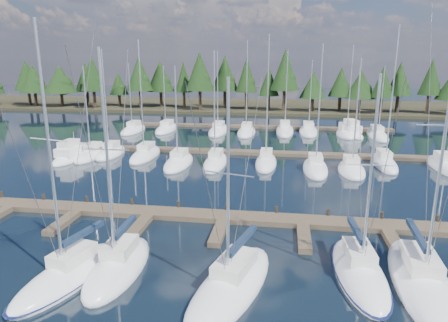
% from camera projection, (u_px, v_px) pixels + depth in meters
% --- Properties ---
extents(ground, '(260.00, 260.00, 0.00)m').
position_uv_depth(ground, '(241.00, 176.00, 42.86)').
color(ground, black).
rests_on(ground, ground).
extents(far_shore, '(220.00, 30.00, 0.60)m').
position_uv_depth(far_shore, '(267.00, 106.00, 100.18)').
color(far_shore, '#2E2A19').
rests_on(far_shore, ground).
extents(main_dock, '(44.00, 6.13, 0.90)m').
position_uv_depth(main_dock, '(224.00, 220.00, 30.72)').
color(main_dock, brown).
rests_on(main_dock, ground).
extents(back_docks, '(50.00, 21.80, 0.40)m').
position_uv_depth(back_docks, '(255.00, 138.00, 61.54)').
color(back_docks, brown).
rests_on(back_docks, ground).
extents(front_sailboat_1, '(4.75, 8.96, 15.01)m').
position_uv_depth(front_sailboat_1, '(70.00, 274.00, 22.87)').
color(front_sailboat_1, white).
rests_on(front_sailboat_1, ground).
extents(front_sailboat_2, '(2.91, 7.68, 13.67)m').
position_uv_depth(front_sailboat_2, '(119.00, 266.00, 23.76)').
color(front_sailboat_2, white).
rests_on(front_sailboat_2, ground).
extents(front_sailboat_3, '(5.42, 9.90, 12.29)m').
position_uv_depth(front_sailboat_3, '(231.00, 285.00, 21.83)').
color(front_sailboat_3, white).
rests_on(front_sailboat_3, ground).
extents(front_sailboat_4, '(3.31, 8.91, 12.40)m').
position_uv_depth(front_sailboat_4, '(359.00, 272.00, 23.18)').
color(front_sailboat_4, white).
rests_on(front_sailboat_4, ground).
extents(front_sailboat_5, '(3.65, 10.53, 16.57)m').
position_uv_depth(front_sailboat_5, '(421.00, 280.00, 22.28)').
color(front_sailboat_5, white).
rests_on(front_sailboat_5, ground).
extents(back_sailboat_rows, '(46.45, 33.61, 16.50)m').
position_uv_depth(back_sailboat_rows, '(254.00, 144.00, 57.39)').
color(back_sailboat_rows, white).
rests_on(back_sailboat_rows, ground).
extents(motor_yacht_left, '(3.02, 8.11, 3.99)m').
position_uv_depth(motor_yacht_left, '(72.00, 156.00, 49.60)').
color(motor_yacht_left, white).
rests_on(motor_yacht_left, ground).
extents(motor_yacht_right, '(4.81, 8.86, 4.21)m').
position_uv_depth(motor_yacht_right, '(350.00, 132.00, 65.02)').
color(motor_yacht_right, white).
rests_on(motor_yacht_right, ground).
extents(tree_line, '(186.67, 11.93, 13.51)m').
position_uv_depth(tree_line, '(254.00, 79.00, 89.35)').
color(tree_line, black).
rests_on(tree_line, far_shore).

